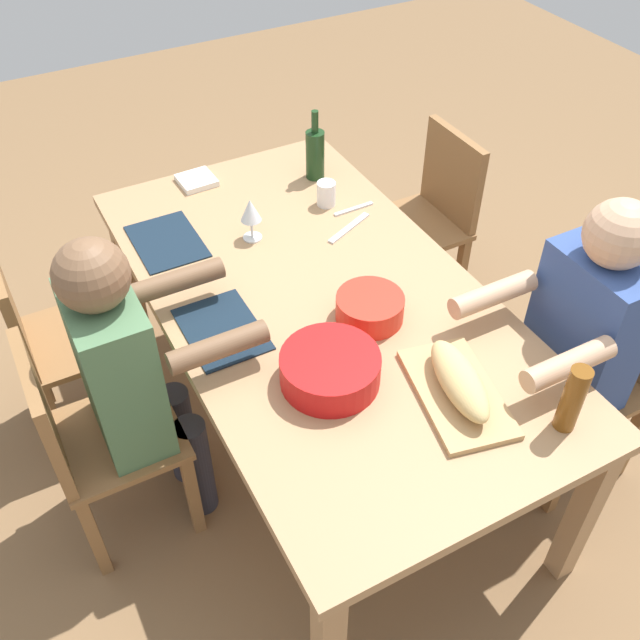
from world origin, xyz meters
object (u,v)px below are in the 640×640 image
object	(u,v)px
chair_far_right	(600,364)
dining_table	(320,312)
chair_far_left	(429,214)
diner_near_center	(133,371)
wine_glass	(251,212)
diner_far_right	(575,338)
napkin_stack	(197,180)
cup_far_left	(326,194)
cutting_board	(457,393)
serving_bowl_pasta	(330,368)
wine_bottle	(315,153)
serving_bowl_fruit	(370,306)
bread_loaf	(459,380)
chair_near_left	(52,336)
chair_near_center	(89,437)
beer_bottle	(572,399)

from	to	relation	value
chair_far_right	dining_table	bearing A→B (deg)	-122.25
dining_table	chair_far_left	distance (m)	1.00
diner_near_center	wine_glass	world-z (taller)	diner_near_center
diner_far_right	napkin_stack	xyz separation A→B (m)	(-1.38, -0.76, 0.05)
wine_glass	cup_far_left	world-z (taller)	wine_glass
cutting_board	chair_far_left	bearing A→B (deg)	147.81
serving_bowl_pasta	cutting_board	world-z (taller)	serving_bowl_pasta
wine_bottle	cup_far_left	xyz separation A→B (m)	(0.20, -0.06, -0.06)
dining_table	chair_far_right	distance (m)	1.00
serving_bowl_fruit	bread_loaf	world-z (taller)	bread_loaf
chair_near_left	wine_glass	world-z (taller)	wine_glass
napkin_stack	chair_near_center	bearing A→B (deg)	-40.26
serving_bowl_fruit	napkin_stack	distance (m)	1.04
bread_loaf	dining_table	bearing A→B (deg)	-166.10
chair_near_center	serving_bowl_fruit	xyz separation A→B (m)	(0.17, 0.92, 0.31)
chair_near_left	beer_bottle	xyz separation A→B (m)	(1.33, 1.17, 0.37)
diner_near_center	napkin_stack	bearing A→B (deg)	147.72
chair_near_left	napkin_stack	xyz separation A→B (m)	(-0.33, 0.72, 0.27)
dining_table	chair_near_left	xyz separation A→B (m)	(-0.53, -0.83, -0.18)
cutting_board	serving_bowl_pasta	bearing A→B (deg)	-126.96
chair_far_left	chair_near_left	bearing A→B (deg)	-90.00
diner_far_right	napkin_stack	world-z (taller)	diner_far_right
diner_far_right	serving_bowl_pasta	distance (m)	0.83
chair_far_left	chair_near_center	xyz separation A→B (m)	(0.53, -1.67, 0.00)
dining_table	wine_bottle	distance (m)	0.77
cup_far_left	chair_near_center	bearing A→B (deg)	-67.10
chair_far_right	serving_bowl_fruit	xyz separation A→B (m)	(-0.36, -0.75, 0.31)
chair_far_left	bread_loaf	world-z (taller)	same
cutting_board	cup_far_left	distance (m)	1.05
chair_near_left	cup_far_left	xyz separation A→B (m)	(0.06, 1.11, 0.31)
dining_table	beer_bottle	world-z (taller)	beer_bottle
chair_near_left	diner_near_center	xyz separation A→B (m)	(0.53, 0.18, 0.21)
chair_near_center	bread_loaf	distance (m)	1.18
wine_bottle	beer_bottle	bearing A→B (deg)	0.18
serving_bowl_pasta	dining_table	bearing A→B (deg)	156.34
chair_far_left	serving_bowl_fruit	xyz separation A→B (m)	(0.70, -0.75, 0.31)
chair_far_left	cutting_board	distance (m)	1.33
chair_far_left	chair_far_right	distance (m)	1.05
wine_glass	chair_near_left	bearing A→B (deg)	-99.17
napkin_stack	serving_bowl_fruit	bearing A→B (deg)	11.16
napkin_stack	chair_near_left	bearing A→B (deg)	-65.70
diner_far_right	serving_bowl_fruit	xyz separation A→B (m)	(-0.36, -0.56, 0.09)
cutting_board	chair_near_center	bearing A→B (deg)	-120.44
chair_near_left	chair_near_center	xyz separation A→B (m)	(0.53, 0.00, 0.00)
diner_near_center	cutting_board	size ratio (longest dim) A/B	3.00
serving_bowl_fruit	cup_far_left	world-z (taller)	cup_far_left
chair_far_left	chair_far_right	world-z (taller)	same
chair_far_left	wine_bottle	size ratio (longest dim) A/B	2.93
serving_bowl_pasta	diner_far_right	bearing A→B (deg)	77.71
serving_bowl_fruit	diner_far_right	bearing A→B (deg)	57.65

